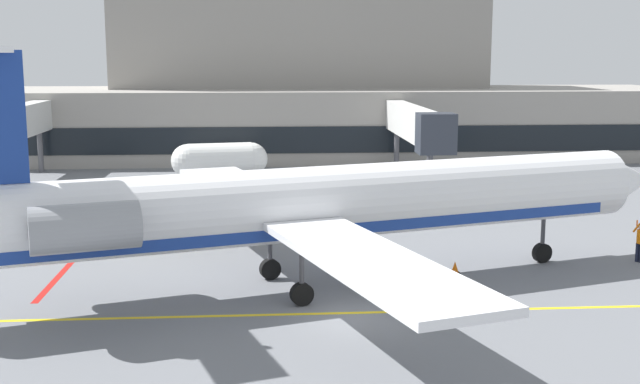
{
  "coord_description": "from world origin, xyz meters",
  "views": [
    {
      "loc": [
        -2.95,
        -28.03,
        9.62
      ],
      "look_at": [
        -0.21,
        10.03,
        3.0
      ],
      "focal_mm": 44.99,
      "sensor_mm": 36.0,
      "label": 1
    }
  ],
  "objects_px": {
    "fuel_tank": "(220,160)",
    "baggage_tug": "(165,204)",
    "regional_jet": "(306,205)",
    "pushback_tractor": "(569,185)",
    "belt_loader": "(175,220)",
    "marshaller": "(640,241)"
  },
  "relations": [
    {
      "from": "regional_jet",
      "to": "belt_loader",
      "type": "relative_size",
      "value": 10.11
    },
    {
      "from": "pushback_tractor",
      "to": "belt_loader",
      "type": "bearing_deg",
      "value": -158.41
    },
    {
      "from": "baggage_tug",
      "to": "fuel_tank",
      "type": "distance_m",
      "value": 14.45
    },
    {
      "from": "regional_jet",
      "to": "fuel_tank",
      "type": "height_order",
      "value": "regional_jet"
    },
    {
      "from": "regional_jet",
      "to": "belt_loader",
      "type": "height_order",
      "value": "regional_jet"
    },
    {
      "from": "fuel_tank",
      "to": "baggage_tug",
      "type": "bearing_deg",
      "value": -99.94
    },
    {
      "from": "baggage_tug",
      "to": "pushback_tractor",
      "type": "distance_m",
      "value": 26.41
    },
    {
      "from": "regional_jet",
      "to": "marshaller",
      "type": "height_order",
      "value": "regional_jet"
    },
    {
      "from": "fuel_tank",
      "to": "belt_loader",
      "type": "bearing_deg",
      "value": -93.88
    },
    {
      "from": "regional_jet",
      "to": "pushback_tractor",
      "type": "relative_size",
      "value": 10.84
    },
    {
      "from": "baggage_tug",
      "to": "marshaller",
      "type": "height_order",
      "value": "marshaller"
    },
    {
      "from": "regional_jet",
      "to": "pushback_tractor",
      "type": "distance_m",
      "value": 26.83
    },
    {
      "from": "fuel_tank",
      "to": "marshaller",
      "type": "distance_m",
      "value": 32.95
    },
    {
      "from": "baggage_tug",
      "to": "belt_loader",
      "type": "bearing_deg",
      "value": -77.29
    },
    {
      "from": "baggage_tug",
      "to": "marshaller",
      "type": "xyz_separation_m",
      "value": [
        23.24,
        -11.36,
        0.1
      ]
    },
    {
      "from": "regional_jet",
      "to": "baggage_tug",
      "type": "height_order",
      "value": "regional_jet"
    },
    {
      "from": "regional_jet",
      "to": "baggage_tug",
      "type": "xyz_separation_m",
      "value": [
        -7.47,
        14.62,
        -2.64
      ]
    },
    {
      "from": "regional_jet",
      "to": "baggage_tug",
      "type": "bearing_deg",
      "value": 117.08
    },
    {
      "from": "regional_jet",
      "to": "pushback_tractor",
      "type": "xyz_separation_m",
      "value": [
        18.53,
        19.23,
        -2.58
      ]
    },
    {
      "from": "marshaller",
      "to": "pushback_tractor",
      "type": "bearing_deg",
      "value": 80.2
    },
    {
      "from": "fuel_tank",
      "to": "pushback_tractor",
      "type": "bearing_deg",
      "value": -22.23
    },
    {
      "from": "pushback_tractor",
      "to": "marshaller",
      "type": "bearing_deg",
      "value": -99.8
    }
  ]
}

